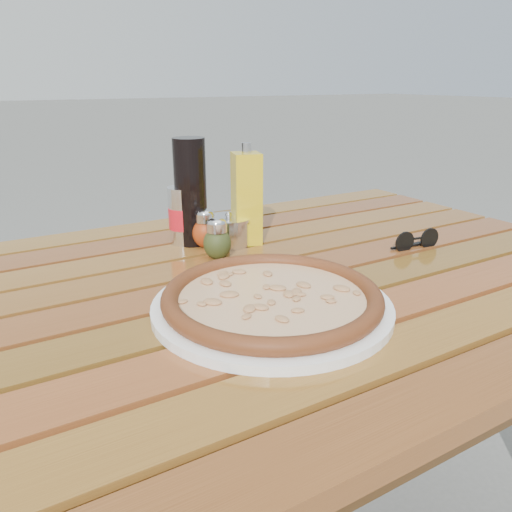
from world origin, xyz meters
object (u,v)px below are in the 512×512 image
pepper_shaker (205,229)px  table (262,314)px  dark_bottle (191,192)px  sunglasses (416,241)px  oregano_shaker (217,239)px  plate (272,306)px  soda_can (184,216)px  pizza (272,297)px  parmesan_tin (229,230)px  olive_oil_cruet (247,198)px

pepper_shaker → table: bearing=-84.9°
dark_bottle → sunglasses: dark_bottle is taller
oregano_shaker → sunglasses: oregano_shaker is taller
plate → sunglasses: sunglasses is taller
oregano_shaker → soda_can: bearing=96.6°
plate → pizza: size_ratio=0.83×
soda_can → pizza: bearing=-92.9°
plate → soda_can: 0.38m
soda_can → parmesan_tin: bearing=-38.1°
plate → pizza: (-0.00, 0.00, 0.02)m
pizza → dark_bottle: 0.38m
dark_bottle → parmesan_tin: (0.06, -0.05, -0.08)m
pepper_shaker → dark_bottle: dark_bottle is taller
plate → pepper_shaker: size_ratio=4.39×
olive_oil_cruet → parmesan_tin: bearing=164.4°
oregano_shaker → dark_bottle: bearing=91.4°
table → soda_can: soda_can is taller
pepper_shaker → sunglasses: (0.37, -0.23, -0.02)m
plate → parmesan_tin: (0.09, 0.32, 0.02)m
plate → oregano_shaker: 0.26m
plate → olive_oil_cruet: (0.13, 0.31, 0.09)m
oregano_shaker → table: bearing=-77.1°
dark_bottle → olive_oil_cruet: dark_bottle is taller
table → dark_bottle: (-0.03, 0.23, 0.19)m
plate → parmesan_tin: size_ratio=2.95×
sunglasses → oregano_shaker: bearing=164.9°
table → oregano_shaker: oregano_shaker is taller
soda_can → sunglasses: 0.48m
oregano_shaker → sunglasses: bearing=-22.0°
sunglasses → dark_bottle: bearing=152.0°
dark_bottle → oregano_shaker: bearing=-88.6°
dark_bottle → parmesan_tin: 0.11m
plate → pepper_shaker: bearing=82.4°
pepper_shaker → oregano_shaker: size_ratio=1.00×
oregano_shaker → olive_oil_cruet: (0.10, 0.06, 0.06)m
table → dark_bottle: size_ratio=6.36×
oregano_shaker → olive_oil_cruet: bearing=29.8°
parmesan_tin → sunglasses: (0.32, -0.22, -0.01)m
oregano_shaker → pepper_shaker: bearing=82.4°
oregano_shaker → sunglasses: (0.38, -0.15, -0.02)m
olive_oil_cruet → soda_can: bearing=148.4°
plate → oregano_shaker: bearing=82.4°
oregano_shaker → soda_can: soda_can is taller
olive_oil_cruet → sunglasses: size_ratio=1.89×
pizza → parmesan_tin: parmesan_tin is taller
olive_oil_cruet → sunglasses: olive_oil_cruet is taller
pizza → sunglasses: 0.42m
table → oregano_shaker: (-0.03, 0.12, 0.11)m
dark_bottle → pepper_shaker: bearing=-71.2°
pepper_shaker → soda_can: (-0.02, 0.05, 0.02)m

